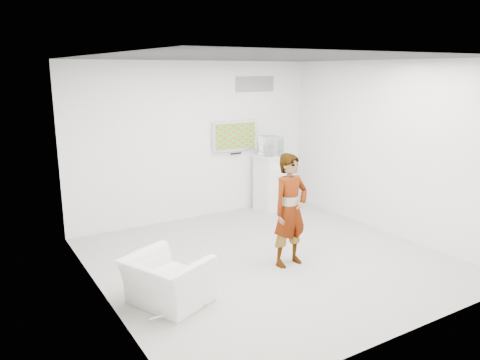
{
  "coord_description": "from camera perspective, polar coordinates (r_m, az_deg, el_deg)",
  "views": [
    {
      "loc": [
        -3.88,
        -5.51,
        2.84
      ],
      "look_at": [
        -0.15,
        0.6,
        1.14
      ],
      "focal_mm": 35.0,
      "sensor_mm": 36.0,
      "label": 1
    }
  ],
  "objects": [
    {
      "name": "room",
      "position": [
        6.87,
        3.71,
        2.05
      ],
      "size": [
        5.01,
        5.01,
        3.0
      ],
      "color": "#B0ABA2",
      "rests_on": "ground"
    },
    {
      "name": "pedestal",
      "position": [
        9.63,
        3.69,
        -0.29
      ],
      "size": [
        0.61,
        0.61,
        1.15
      ],
      "primitive_type": "cube",
      "rotation": [
        0.0,
        0.0,
        0.1
      ],
      "color": "silver",
      "rests_on": "room"
    },
    {
      "name": "person",
      "position": [
        6.87,
        6.15,
        -3.69
      ],
      "size": [
        0.65,
        0.46,
        1.68
      ],
      "primitive_type": "imported",
      "rotation": [
        0.0,
        0.0,
        0.1
      ],
      "color": "white",
      "rests_on": "room"
    },
    {
      "name": "vitrine",
      "position": [
        9.48,
        3.75,
        4.2
      ],
      "size": [
        0.41,
        0.41,
        0.38
      ],
      "primitive_type": "cube",
      "rotation": [
        0.0,
        0.0,
        -0.07
      ],
      "color": "silver",
      "rests_on": "pedestal"
    },
    {
      "name": "console",
      "position": [
        9.49,
        3.75,
        3.71
      ],
      "size": [
        0.09,
        0.16,
        0.22
      ],
      "primitive_type": "cube",
      "rotation": [
        0.0,
        0.0,
        0.24
      ],
      "color": "silver",
      "rests_on": "pedestal"
    },
    {
      "name": "tv",
      "position": [
        9.35,
        -0.65,
        5.41
      ],
      "size": [
        1.0,
        0.08,
        0.6
      ],
      "primitive_type": "cube",
      "color": "silver",
      "rests_on": "room"
    },
    {
      "name": "wii_remote",
      "position": [
        6.98,
        6.95,
        2.24
      ],
      "size": [
        0.07,
        0.14,
        0.04
      ],
      "primitive_type": "cube",
      "rotation": [
        0.0,
        0.0,
        -0.22
      ],
      "color": "silver",
      "rests_on": "person"
    },
    {
      "name": "armchair",
      "position": [
        5.95,
        -8.89,
        -12.02
      ],
      "size": [
        1.14,
        1.2,
        0.62
      ],
      "primitive_type": "imported",
      "rotation": [
        0.0,
        0.0,
        1.98
      ],
      "color": "white",
      "rests_on": "room"
    },
    {
      "name": "logo_decal",
      "position": [
        9.56,
        1.85,
        11.6
      ],
      "size": [
        0.9,
        0.02,
        0.3
      ],
      "primitive_type": "cube",
      "color": "slate",
      "rests_on": "room"
    },
    {
      "name": "floor_uplight",
      "position": [
        9.98,
        5.95,
        -2.42
      ],
      "size": [
        0.22,
        0.22,
        0.28
      ],
      "primitive_type": "cylinder",
      "rotation": [
        0.0,
        0.0,
        0.23
      ],
      "color": "silver",
      "rests_on": "room"
    }
  ]
}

